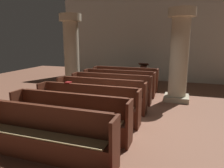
{
  "coord_description": "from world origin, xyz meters",
  "views": [
    {
      "loc": [
        1.78,
        -5.46,
        2.22
      ],
      "look_at": [
        -0.4,
        1.04,
        0.75
      ],
      "focal_mm": 33.44,
      "sensor_mm": 36.0,
      "label": 1
    }
  ],
  "objects_px": {
    "pew_row_0": "(125,78)",
    "hymn_book": "(68,82)",
    "pew_row_3": "(101,94)",
    "pew_row_2": "(111,87)",
    "pew_row_4": "(88,103)",
    "pew_row_1": "(119,82)",
    "pew_row_6": "(42,132)",
    "pew_row_5": "(69,115)",
    "lectern": "(143,75)",
    "pillar_far_side": "(72,51)",
    "pillar_aisle_side": "(179,54)"
  },
  "relations": [
    {
      "from": "pillar_aisle_side",
      "to": "lectern",
      "type": "height_order",
      "value": "pillar_aisle_side"
    },
    {
      "from": "pew_row_1",
      "to": "pew_row_2",
      "type": "height_order",
      "value": "same"
    },
    {
      "from": "pew_row_3",
      "to": "pew_row_6",
      "type": "height_order",
      "value": "same"
    },
    {
      "from": "pew_row_1",
      "to": "hymn_book",
      "type": "distance_m",
      "value": 2.91
    },
    {
      "from": "pew_row_4",
      "to": "pew_row_1",
      "type": "bearing_deg",
      "value": 90.0
    },
    {
      "from": "pew_row_0",
      "to": "pew_row_2",
      "type": "distance_m",
      "value": 1.98
    },
    {
      "from": "pew_row_5",
      "to": "pew_row_1",
      "type": "bearing_deg",
      "value": 90.0
    },
    {
      "from": "hymn_book",
      "to": "pillar_far_side",
      "type": "bearing_deg",
      "value": 117.31
    },
    {
      "from": "pew_row_4",
      "to": "lectern",
      "type": "height_order",
      "value": "lectern"
    },
    {
      "from": "pew_row_2",
      "to": "lectern",
      "type": "xyz_separation_m",
      "value": [
        0.58,
        3.34,
        -0.07
      ]
    },
    {
      "from": "pew_row_6",
      "to": "hymn_book",
      "type": "xyz_separation_m",
      "value": [
        -0.69,
        2.17,
        0.49
      ]
    },
    {
      "from": "pew_row_0",
      "to": "pew_row_2",
      "type": "bearing_deg",
      "value": -90.0
    },
    {
      "from": "pew_row_6",
      "to": "pew_row_4",
      "type": "bearing_deg",
      "value": 90.0
    },
    {
      "from": "pew_row_0",
      "to": "pew_row_4",
      "type": "height_order",
      "value": "same"
    },
    {
      "from": "pew_row_1",
      "to": "pillar_far_side",
      "type": "distance_m",
      "value": 2.53
    },
    {
      "from": "pew_row_0",
      "to": "pew_row_6",
      "type": "bearing_deg",
      "value": -90.0
    },
    {
      "from": "pew_row_2",
      "to": "pew_row_3",
      "type": "height_order",
      "value": "same"
    },
    {
      "from": "pew_row_4",
      "to": "pew_row_6",
      "type": "bearing_deg",
      "value": -90.0
    },
    {
      "from": "pew_row_1",
      "to": "pew_row_4",
      "type": "bearing_deg",
      "value": -90.0
    },
    {
      "from": "lectern",
      "to": "pew_row_3",
      "type": "bearing_deg",
      "value": -97.7
    },
    {
      "from": "hymn_book",
      "to": "lectern",
      "type": "bearing_deg",
      "value": 76.06
    },
    {
      "from": "pew_row_6",
      "to": "hymn_book",
      "type": "relative_size",
      "value": 16.12
    },
    {
      "from": "pew_row_3",
      "to": "pillar_aisle_side",
      "type": "bearing_deg",
      "value": 39.56
    },
    {
      "from": "pew_row_6",
      "to": "pew_row_1",
      "type": "bearing_deg",
      "value": 90.0
    },
    {
      "from": "pew_row_2",
      "to": "lectern",
      "type": "bearing_deg",
      "value": 80.06
    },
    {
      "from": "pew_row_6",
      "to": "hymn_book",
      "type": "bearing_deg",
      "value": 107.63
    },
    {
      "from": "pew_row_5",
      "to": "pew_row_4",
      "type": "bearing_deg",
      "value": 90.0
    },
    {
      "from": "pew_row_0",
      "to": "lectern",
      "type": "xyz_separation_m",
      "value": [
        0.58,
        1.36,
        -0.07
      ]
    },
    {
      "from": "pew_row_0",
      "to": "pillar_aisle_side",
      "type": "relative_size",
      "value": 0.89
    },
    {
      "from": "pew_row_3",
      "to": "pew_row_5",
      "type": "xyz_separation_m",
      "value": [
        0.0,
        -1.98,
        0.0
      ]
    },
    {
      "from": "pew_row_6",
      "to": "hymn_book",
      "type": "height_order",
      "value": "hymn_book"
    },
    {
      "from": "pew_row_2",
      "to": "pew_row_3",
      "type": "relative_size",
      "value": 1.0
    },
    {
      "from": "pew_row_5",
      "to": "pillar_far_side",
      "type": "bearing_deg",
      "value": 118.19
    },
    {
      "from": "pew_row_1",
      "to": "hymn_book",
      "type": "bearing_deg",
      "value": -103.9
    },
    {
      "from": "pew_row_3",
      "to": "pew_row_2",
      "type": "bearing_deg",
      "value": 90.0
    },
    {
      "from": "hymn_book",
      "to": "pew_row_0",
      "type": "bearing_deg",
      "value": 79.66
    },
    {
      "from": "pew_row_2",
      "to": "pew_row_5",
      "type": "relative_size",
      "value": 1.0
    },
    {
      "from": "pew_row_6",
      "to": "pillar_far_side",
      "type": "relative_size",
      "value": 0.89
    },
    {
      "from": "pew_row_1",
      "to": "pew_row_6",
      "type": "distance_m",
      "value": 4.95
    },
    {
      "from": "pew_row_1",
      "to": "pillar_aisle_side",
      "type": "height_order",
      "value": "pillar_aisle_side"
    },
    {
      "from": "pew_row_5",
      "to": "lectern",
      "type": "height_order",
      "value": "lectern"
    },
    {
      "from": "pew_row_6",
      "to": "pew_row_2",
      "type": "bearing_deg",
      "value": 90.0
    },
    {
      "from": "lectern",
      "to": "pillar_aisle_side",
      "type": "bearing_deg",
      "value": -55.35
    },
    {
      "from": "pew_row_5",
      "to": "lectern",
      "type": "distance_m",
      "value": 6.33
    },
    {
      "from": "pew_row_4",
      "to": "pew_row_5",
      "type": "bearing_deg",
      "value": -90.0
    },
    {
      "from": "pew_row_0",
      "to": "hymn_book",
      "type": "xyz_separation_m",
      "value": [
        -0.69,
        -3.77,
        0.49
      ]
    },
    {
      "from": "pew_row_4",
      "to": "pew_row_6",
      "type": "height_order",
      "value": "same"
    },
    {
      "from": "pillar_far_side",
      "to": "pew_row_6",
      "type": "bearing_deg",
      "value": -66.6
    },
    {
      "from": "pew_row_0",
      "to": "pew_row_2",
      "type": "height_order",
      "value": "same"
    },
    {
      "from": "pillar_aisle_side",
      "to": "lectern",
      "type": "distance_m",
      "value": 3.23
    }
  ]
}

